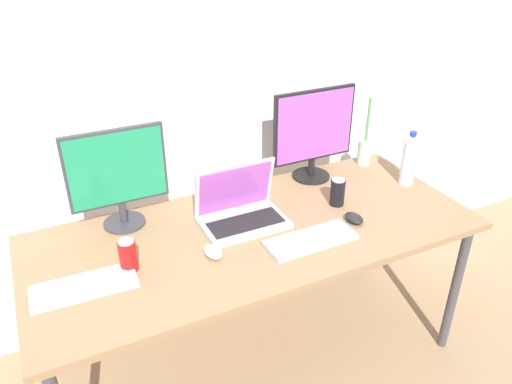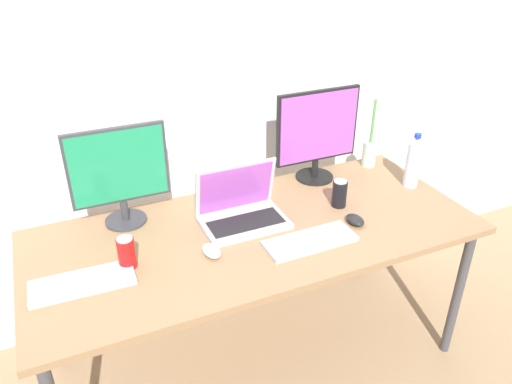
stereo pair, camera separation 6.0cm
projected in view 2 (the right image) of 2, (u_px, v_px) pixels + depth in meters
name	position (u px, v px, depth m)	size (l,w,h in m)	color
ground_plane	(256.00, 356.00, 2.44)	(16.00, 16.00, 0.00)	#9E7F5B
wall_back	(204.00, 63.00, 2.28)	(7.00, 0.08, 2.60)	silver
work_desk	(256.00, 240.00, 2.11)	(1.87, 0.80, 0.74)	#424247
monitor_left	(119.00, 173.00, 2.03)	(0.40, 0.18, 0.43)	#38383D
monitor_center	(317.00, 132.00, 2.38)	(0.43, 0.19, 0.45)	black
laptop_silver	(241.00, 209.00, 2.12)	(0.36, 0.24, 0.25)	#B7B7BC
keyboard_main	(83.00, 283.00, 1.77)	(0.36, 0.14, 0.02)	#B2B2B7
keyboard_aux	(310.00, 241.00, 1.99)	(0.38, 0.14, 0.02)	#B2B2B7
mouse_by_keyboard	(355.00, 220.00, 2.12)	(0.06, 0.10, 0.03)	black
mouse_by_laptop	(212.00, 251.00, 1.92)	(0.06, 0.10, 0.03)	silver
water_bottle	(413.00, 162.00, 2.37)	(0.07, 0.07, 0.27)	silver
soda_can_near_keyboard	(339.00, 193.00, 2.23)	(0.07, 0.07, 0.13)	black
soda_can_by_laptop	(127.00, 253.00, 1.84)	(0.07, 0.07, 0.13)	red
bamboo_vase	(370.00, 152.00, 2.59)	(0.07, 0.07, 0.36)	#B2D1B7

